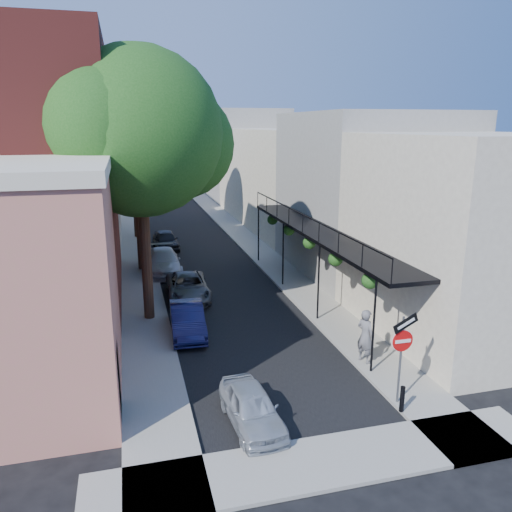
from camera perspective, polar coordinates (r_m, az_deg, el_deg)
ground at (r=14.54m, az=6.40°, el=-20.21°), size 160.00×160.00×0.00m
road_surface at (r=42.13m, az=-8.31°, el=3.21°), size 6.00×64.00×0.01m
sidewalk_left at (r=41.89m, az=-13.76°, el=2.95°), size 2.00×64.00×0.12m
sidewalk_right at (r=42.73m, az=-2.97°, el=3.58°), size 2.00×64.00×0.12m
sidewalk_cross at (r=13.76m, az=8.01°, el=-22.25°), size 12.00×2.00×0.12m
buildings_left at (r=40.26m, az=-21.79°, el=8.90°), size 10.10×59.10×12.00m
buildings_right at (r=42.90m, az=3.72°, el=9.51°), size 9.80×55.00×10.00m
sign_post at (r=15.57m, az=16.38°, el=-9.65°), size 0.89×0.17×2.99m
bollard at (r=15.82m, az=16.36°, el=-15.41°), size 0.14×0.14×0.80m
oak_near at (r=21.36m, az=-12.04°, el=13.27°), size 7.48×6.80×11.42m
oak_mid at (r=29.34m, az=-12.89°, el=11.93°), size 6.60×6.00×10.20m
oak_far at (r=38.35m, az=-13.43°, el=14.27°), size 7.70×7.00×11.90m
parked_car_a at (r=14.76m, az=-0.48°, el=-16.94°), size 1.53×3.34×1.11m
parked_car_b at (r=20.70m, az=-7.86°, el=-7.21°), size 1.50×3.83×1.24m
parked_car_c at (r=24.81m, az=-7.78°, el=-3.51°), size 2.13×4.36×1.19m
parked_car_d at (r=29.32m, az=-10.51°, el=-0.63°), size 1.86×4.58×1.33m
parked_car_e at (r=34.84m, az=-10.29°, el=1.79°), size 1.77×3.89×1.30m
pedestrian at (r=18.23m, az=12.40°, el=-8.91°), size 0.71×0.84×1.97m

